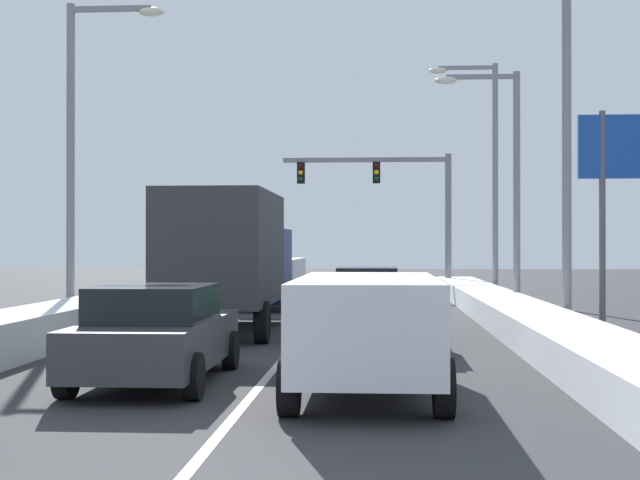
{
  "coord_description": "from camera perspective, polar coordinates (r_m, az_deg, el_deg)",
  "views": [
    {
      "loc": [
        1.79,
        -6.25,
        2.13
      ],
      "look_at": [
        -0.12,
        23.13,
        2.29
      ],
      "focal_mm": 50.54,
      "sensor_mm": 36.0,
      "label": 1
    }
  ],
  "objects": [
    {
      "name": "sedan_gray_right_lane_second",
      "position": [
        18.78,
        4.21,
        -4.49
      ],
      "size": [
        2.0,
        4.5,
        1.51
      ],
      "color": "slate",
      "rests_on": "ground"
    },
    {
      "name": "traffic_light_gantry",
      "position": [
        40.46,
        4.83,
        3.04
      ],
      "size": [
        7.54,
        0.47,
        6.2
      ],
      "color": "slate",
      "rests_on": "ground"
    },
    {
      "name": "sedan_green_right_lane_third",
      "position": [
        25.12,
        3.01,
        -3.43
      ],
      "size": [
        2.0,
        4.5,
        1.51
      ],
      "color": "#1E5633",
      "rests_on": "ground"
    },
    {
      "name": "ground_plane",
      "position": [
        20.1,
        -1.41,
        -6.4
      ],
      "size": [
        120.0,
        120.0,
        0.0
      ],
      "primitive_type": "plane",
      "color": "#333335"
    },
    {
      "name": "suv_white_right_lane_nearest",
      "position": [
        12.88,
        3.04,
        -5.29
      ],
      "size": [
        2.16,
        4.9,
        1.67
      ],
      "color": "silver",
      "rests_on": "ground"
    },
    {
      "name": "lane_stripe_between_right_lane_and_center_lane",
      "position": [
        23.49,
        -0.66,
        -5.51
      ],
      "size": [
        0.14,
        37.55,
        0.01
      ],
      "primitive_type": "cube",
      "color": "silver",
      "rests_on": "ground"
    },
    {
      "name": "snow_bank_right_shoulder",
      "position": [
        23.65,
        12.29,
        -4.68
      ],
      "size": [
        1.64,
        37.55,
        0.66
      ],
      "primitive_type": "cube",
      "color": "white",
      "rests_on": "ground"
    },
    {
      "name": "box_truck_center_lane_second",
      "position": [
        22.07,
        -5.77,
        -0.91
      ],
      "size": [
        2.53,
        7.2,
        3.36
      ],
      "color": "navy",
      "rests_on": "ground"
    },
    {
      "name": "street_lamp_left_mid",
      "position": [
        25.1,
        -14.76,
        6.54
      ],
      "size": [
        2.66,
        0.36,
        8.61
      ],
      "color": "gray",
      "rests_on": "ground"
    },
    {
      "name": "suv_silver_center_lane_third",
      "position": [
        30.29,
        -3.14,
        -2.42
      ],
      "size": [
        2.16,
        4.9,
        1.67
      ],
      "color": "#B7BABF",
      "rests_on": "ground"
    },
    {
      "name": "sedan_charcoal_center_lane_nearest",
      "position": [
        14.18,
        -10.31,
        -5.85
      ],
      "size": [
        2.0,
        4.5,
        1.51
      ],
      "color": "#38383D",
      "rests_on": "ground"
    },
    {
      "name": "snow_bank_left_shoulder",
      "position": [
        24.44,
        -13.19,
        -4.38
      ],
      "size": [
        1.58,
        37.55,
        0.79
      ],
      "primitive_type": "cube",
      "color": "white",
      "rests_on": "ground"
    },
    {
      "name": "street_lamp_right_near",
      "position": [
        22.21,
        14.47,
        7.6
      ],
      "size": [
        2.66,
        0.36,
        8.73
      ],
      "color": "gray",
      "rests_on": "ground"
    },
    {
      "name": "street_lamp_right_far",
      "position": [
        35.67,
        10.51,
        4.99
      ],
      "size": [
        2.66,
        0.36,
        9.18
      ],
      "color": "gray",
      "rests_on": "ground"
    },
    {
      "name": "street_lamp_right_mid",
      "position": [
        28.82,
        11.59,
        4.54
      ],
      "size": [
        2.66,
        0.36,
        7.56
      ],
      "color": "gray",
      "rests_on": "ground"
    }
  ]
}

